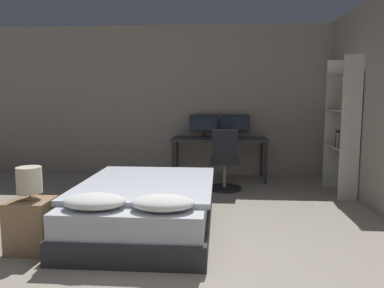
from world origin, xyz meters
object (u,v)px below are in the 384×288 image
object	(u,v)px
monitor_right	(235,124)
keyboard	(219,139)
nightstand	(32,225)
desk	(219,143)
bedside_lamp	(29,180)
bookshelf	(343,122)
office_chair	(225,166)
monitor_left	(204,124)
bed	(146,206)
computer_mouse	(237,139)

from	to	relation	value
monitor_right	keyboard	bearing A→B (deg)	-120.03
nightstand	desk	bearing A→B (deg)	61.61
bedside_lamp	keyboard	size ratio (longest dim) A/B	0.77
bookshelf	office_chair	bearing A→B (deg)	175.66
monitor_right	bookshelf	xyz separation A→B (m)	(1.51, -1.13, 0.11)
nightstand	bedside_lamp	distance (m)	0.42
nightstand	bookshelf	xyz separation A→B (m)	(3.51, 2.30, 0.82)
bedside_lamp	monitor_left	distance (m)	3.73
bookshelf	bed	bearing A→B (deg)	-147.04
monitor_right	office_chair	size ratio (longest dim) A/B	0.54
office_chair	bookshelf	world-z (taller)	bookshelf
bed	bookshelf	xyz separation A→B (m)	(2.56, 1.66, 0.81)
desk	office_chair	world-z (taller)	office_chair
monitor_left	office_chair	bearing A→B (deg)	-70.01
monitor_right	bookshelf	distance (m)	1.89
bookshelf	monitor_right	bearing A→B (deg)	143.30
desk	computer_mouse	xyz separation A→B (m)	(0.29, -0.23, 0.10)
nightstand	office_chair	size ratio (longest dim) A/B	0.51
desk	nightstand	bearing A→B (deg)	-118.39
bedside_lamp	desk	xyz separation A→B (m)	(1.72, 3.19, -0.02)
bed	nightstand	size ratio (longest dim) A/B	4.20
bed	monitor_left	size ratio (longest dim) A/B	3.99
nightstand	desk	size ratio (longest dim) A/B	0.30
bedside_lamp	monitor_right	world-z (taller)	monitor_right
nightstand	office_chair	xyz separation A→B (m)	(1.81, 2.43, 0.13)
bedside_lamp	office_chair	size ratio (longest dim) A/B	0.33
desk	monitor_right	bearing A→B (deg)	41.06
monitor_right	bed	bearing A→B (deg)	-110.70
bed	bookshelf	distance (m)	3.16
keyboard	computer_mouse	bearing A→B (deg)	0.00
bookshelf	keyboard	bearing A→B (deg)	159.91
nightstand	monitor_right	world-z (taller)	monitor_right
bed	desk	bearing A→B (deg)	72.99
desk	bookshelf	xyz separation A→B (m)	(1.78, -0.89, 0.42)
bedside_lamp	computer_mouse	xyz separation A→B (m)	(2.01, 2.95, 0.08)
monitor_left	keyboard	size ratio (longest dim) A/B	1.27
office_chair	nightstand	bearing A→B (deg)	-126.72
desk	computer_mouse	size ratio (longest dim) A/B	23.29
nightstand	desk	distance (m)	3.65
bed	keyboard	size ratio (longest dim) A/B	5.08
monitor_left	nightstand	bearing A→B (deg)	-112.93
bed	monitor_right	distance (m)	3.06
monitor_right	bedside_lamp	bearing A→B (deg)	-120.23
bed	bedside_lamp	distance (m)	1.21
monitor_left	bedside_lamp	bearing A→B (deg)	-112.93
bedside_lamp	keyboard	xyz separation A→B (m)	(1.72, 2.95, 0.07)
keyboard	bookshelf	xyz separation A→B (m)	(1.78, -0.65, 0.33)
desk	office_chair	distance (m)	0.81
nightstand	computer_mouse	bearing A→B (deg)	55.73
bookshelf	monitor_left	bearing A→B (deg)	151.31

